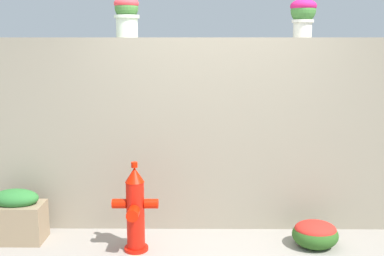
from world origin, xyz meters
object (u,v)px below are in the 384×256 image
at_px(fire_hydrant, 135,211).
at_px(planter_box, 17,216).
at_px(flower_bush_left, 315,233).
at_px(potted_plant_2, 303,13).
at_px(potted_plant_1, 127,13).

bearing_deg(fire_hydrant, planter_box, 170.17).
distance_m(flower_bush_left, planter_box, 2.95).
bearing_deg(potted_plant_2, potted_plant_1, -179.15).
bearing_deg(planter_box, potted_plant_2, 9.64).
height_order(fire_hydrant, flower_bush_left, fire_hydrant).
height_order(potted_plant_1, fire_hydrant, potted_plant_1).
bearing_deg(flower_bush_left, planter_box, 177.81).
height_order(potted_plant_1, flower_bush_left, potted_plant_1).
relative_size(potted_plant_2, flower_bush_left, 0.89).
xyz_separation_m(potted_plant_1, flower_bush_left, (1.87, -0.57, -2.12)).
bearing_deg(fire_hydrant, flower_bush_left, 3.23).
height_order(potted_plant_1, planter_box, potted_plant_1).
distance_m(potted_plant_2, planter_box, 3.54).
xyz_separation_m(potted_plant_2, planter_box, (-2.88, -0.49, -2.00)).
distance_m(potted_plant_1, flower_bush_left, 2.88).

